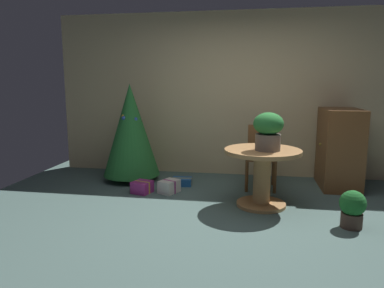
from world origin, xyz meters
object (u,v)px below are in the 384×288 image
Objects in this scene: gift_box_cream at (169,186)px; wooden_cabinet at (339,148)px; gift_box_purple at (142,187)px; gift_box_blue at (182,182)px; holiday_tree at (131,130)px; round_dining_table at (262,170)px; flower_vase at (268,130)px; potted_plant at (352,208)px; wooden_chair_far at (261,153)px.

wooden_cabinet is at bearing 16.20° from gift_box_cream.
gift_box_cream is 0.37m from gift_box_purple.
holiday_tree is at bearing 169.01° from gift_box_blue.
flower_vase is (0.05, -0.06, 0.49)m from round_dining_table.
flower_vase is at bearing -33.46° from gift_box_blue.
gift_box_purple is 2.64m from potted_plant.
wooden_chair_far reaches higher than potted_plant.
wooden_cabinet is 1.60m from potted_plant.
wooden_cabinet is at bearing 42.51° from round_dining_table.
round_dining_table is at bearing -32.69° from gift_box_blue.
potted_plant is at bearing -17.54° from gift_box_purple.
flower_vase is 0.30× the size of holiday_tree.
wooden_chair_far is at bearing -170.77° from wooden_cabinet.
wooden_cabinet is (2.70, 0.75, 0.49)m from gift_box_purple.
gift_box_blue is (-1.19, 0.79, -0.90)m from flower_vase.
holiday_tree is 1.31× the size of wooden_cabinet.
gift_box_purple is (0.36, -0.63, -0.70)m from holiday_tree.
flower_vase is 1.13× the size of potted_plant.
gift_box_purple is at bearing -134.93° from gift_box_blue.
flower_vase is 1.55m from wooden_cabinet.
wooden_chair_far is (-0.05, 0.89, -0.45)m from flower_vase.
wooden_chair_far is 1.12m from wooden_cabinet.
wooden_chair_far is at bearing 123.88° from potted_plant.
holiday_tree reaches higher than flower_vase.
wooden_chair_far is at bearing 93.43° from flower_vase.
gift_box_cream is at bearing 10.79° from gift_box_purple.
flower_vase is 0.40× the size of wooden_cabinet.
wooden_chair_far is 1.40m from gift_box_cream.
wooden_cabinet reaches higher than potted_plant.
gift_box_cream is 2.49m from wooden_cabinet.
wooden_chair_far is (0.00, 0.83, 0.05)m from round_dining_table.
potted_plant reaches higher than gift_box_blue.
wooden_cabinet reaches higher than wooden_chair_far.
wooden_chair_far reaches higher than round_dining_table.
round_dining_table is 1.41m from gift_box_blue.
flower_vase is 1.48× the size of gift_box_blue.
flower_vase is 1.00m from wooden_chair_far.
gift_box_blue is 2.32m from wooden_cabinet.
gift_box_purple reaches higher than gift_box_blue.
potted_plant is at bearing -28.80° from flower_vase.
potted_plant reaches higher than gift_box_purple.
round_dining_table is 1.09m from potted_plant.
flower_vase reaches higher than gift_box_cream.
holiday_tree is 4.47× the size of gift_box_cream.
round_dining_table reaches higher than gift_box_blue.
potted_plant is at bearing -21.87° from gift_box_cream.
holiday_tree is (-1.96, 0.89, 0.33)m from round_dining_table.
gift_box_cream is at bearing 163.19° from flower_vase.
round_dining_table is 1.33m from gift_box_cream.
potted_plant is (2.15, -0.86, 0.13)m from gift_box_cream.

